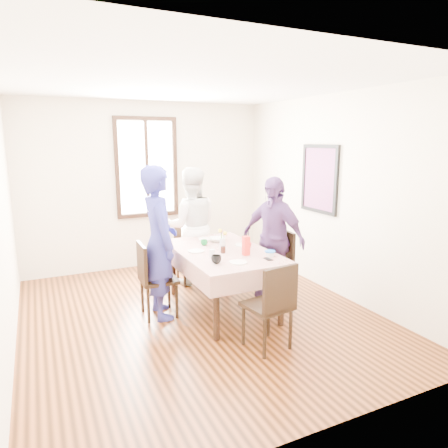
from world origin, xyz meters
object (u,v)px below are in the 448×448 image
(person_left, at_px, (159,242))
(person_far, at_px, (192,226))
(chair_left, at_px, (159,279))
(chair_near, at_px, (267,305))
(person_right, at_px, (273,239))
(dining_table, at_px, (222,280))
(chair_right, at_px, (273,265))
(chair_far, at_px, (192,253))

(person_left, xyz_separation_m, person_far, (0.75, 0.91, -0.05))
(chair_left, bearing_deg, chair_near, 34.37)
(person_right, bearing_deg, chair_near, -55.69)
(dining_table, height_order, chair_right, chair_right)
(chair_left, bearing_deg, person_left, 92.00)
(chair_near, xyz_separation_m, person_right, (0.75, 1.12, 0.36))
(dining_table, height_order, person_right, person_right)
(chair_right, distance_m, chair_near, 1.37)
(chair_left, height_order, chair_right, same)
(chair_near, distance_m, person_far, 2.17)
(chair_near, bearing_deg, person_right, 46.98)
(chair_far, height_order, person_right, person_right)
(chair_near, xyz_separation_m, person_left, (-0.75, 1.22, 0.45))
(person_right, bearing_deg, chair_left, -115.50)
(dining_table, relative_size, person_right, 0.95)
(chair_far, distance_m, chair_near, 2.15)
(chair_far, xyz_separation_m, person_far, (0.00, -0.02, 0.40))
(person_left, height_order, person_far, person_left)
(dining_table, height_order, person_left, person_left)
(person_left, bearing_deg, chair_far, -37.57)
(chair_left, bearing_deg, person_far, 141.56)
(chair_left, distance_m, person_right, 1.57)
(person_far, bearing_deg, chair_far, -76.48)
(chair_far, distance_m, person_left, 1.28)
(person_left, bearing_deg, chair_right, -92.16)
(chair_left, bearing_deg, person_right, 88.34)
(chair_right, bearing_deg, chair_left, 92.96)
(dining_table, bearing_deg, chair_far, 90.00)
(dining_table, xyz_separation_m, chair_far, (0.00, 1.08, 0.08))
(chair_right, relative_size, person_far, 0.53)
(dining_table, relative_size, person_far, 0.91)
(person_far, bearing_deg, dining_table, 103.52)
(chair_left, distance_m, person_far, 1.26)
(chair_left, xyz_separation_m, chair_near, (0.77, -1.22, 0.00))
(dining_table, bearing_deg, person_left, 168.99)
(person_far, xyz_separation_m, person_right, (0.75, -1.01, -0.04))
(dining_table, xyz_separation_m, person_right, (0.75, 0.05, 0.44))
(chair_near, relative_size, person_right, 0.56)
(chair_near, height_order, person_left, person_left)
(chair_right, xyz_separation_m, chair_far, (-0.77, 1.03, 0.00))
(chair_far, bearing_deg, person_left, 52.71)
(person_left, distance_m, person_far, 1.18)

